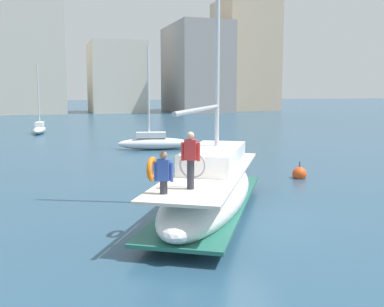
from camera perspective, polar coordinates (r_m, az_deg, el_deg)
name	(u,v)px	position (r m, az deg, el deg)	size (l,w,h in m)	color
ground_plane	(230,225)	(14.14, 4.92, -9.05)	(400.00, 400.00, 0.00)	#284C66
main_sailboat	(211,187)	(15.18, 2.38, -4.32)	(7.00, 9.47, 12.05)	white
moored_sloop_near	(154,142)	(31.86, -4.84, 1.50)	(5.38, 2.26, 7.17)	silver
moored_catamaran	(39,128)	(46.35, -18.88, 3.05)	(1.59, 4.55, 6.71)	silver
mooring_buoy	(299,174)	(21.97, 13.54, -2.55)	(0.68, 0.68, 0.94)	#EA4C19
waterfront_buildings	(80,58)	(89.34, -14.10, 11.68)	(84.88, 19.59, 26.92)	silver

